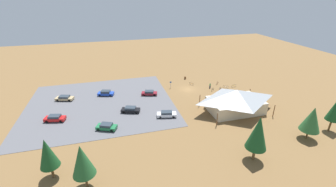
{
  "coord_description": "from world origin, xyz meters",
  "views": [
    {
      "loc": [
        22.09,
        57.89,
        26.73
      ],
      "look_at": [
        7.31,
        3.98,
        1.2
      ],
      "focal_mm": 23.91,
      "sensor_mm": 36.0,
      "label": 1
    }
  ],
  "objects_px": {
    "bicycle_white_edge_south": "(226,87)",
    "pine_east": "(47,153)",
    "pine_far_west": "(82,160)",
    "car_maroon_mid_lot": "(149,93)",
    "pine_center": "(336,109)",
    "bicycle_blue_by_bin": "(220,89)",
    "car_green_inner_stall": "(107,127)",
    "car_blue_back_corner": "(106,93)",
    "bicycle_red_trailside": "(217,83)",
    "bicycle_silver_yard_left": "(236,91)",
    "bicycle_purple_back_row": "(223,93)",
    "bicycle_yellow_near_porch": "(234,86)",
    "car_black_second_row": "(131,110)",
    "car_tan_far_end": "(65,98)",
    "lot_sign": "(171,84)",
    "pine_midwest": "(312,119)",
    "bike_pavilion": "(236,100)",
    "trash_bin": "(185,78)",
    "pine_mideast": "(258,133)",
    "car_red_near_entry": "(55,118)",
    "bicycle_orange_lone_west": "(191,84)",
    "visitor_by_pavilion": "(210,85)",
    "car_white_front_row": "(167,114)",
    "bicycle_black_near_sign": "(213,90)"
  },
  "relations": [
    {
      "from": "pine_center",
      "to": "car_tan_far_end",
      "type": "bearing_deg",
      "value": -28.52
    },
    {
      "from": "bicycle_purple_back_row",
      "to": "car_tan_far_end",
      "type": "height_order",
      "value": "car_tan_far_end"
    },
    {
      "from": "pine_center",
      "to": "bicycle_orange_lone_west",
      "type": "distance_m",
      "value": 37.05
    },
    {
      "from": "car_black_second_row",
      "to": "car_green_inner_stall",
      "type": "distance_m",
      "value": 8.49
    },
    {
      "from": "pine_center",
      "to": "pine_mideast",
      "type": "height_order",
      "value": "pine_mideast"
    },
    {
      "from": "car_green_inner_stall",
      "to": "bicycle_purple_back_row",
      "type": "bearing_deg",
      "value": -163.28
    },
    {
      "from": "lot_sign",
      "to": "pine_far_west",
      "type": "relative_size",
      "value": 0.29
    },
    {
      "from": "car_green_inner_stall",
      "to": "car_blue_back_corner",
      "type": "bearing_deg",
      "value": -90.63
    },
    {
      "from": "lot_sign",
      "to": "visitor_by_pavilion",
      "type": "distance_m",
      "value": 11.99
    },
    {
      "from": "car_tan_far_end",
      "to": "bicycle_black_near_sign",
      "type": "bearing_deg",
      "value": 173.61
    },
    {
      "from": "bicycle_silver_yard_left",
      "to": "bicycle_purple_back_row",
      "type": "height_order",
      "value": "bicycle_silver_yard_left"
    },
    {
      "from": "bicycle_white_edge_south",
      "to": "car_maroon_mid_lot",
      "type": "xyz_separation_m",
      "value": [
        23.38,
        -1.09,
        0.33
      ]
    },
    {
      "from": "bicycle_red_trailside",
      "to": "car_white_front_row",
      "type": "xyz_separation_m",
      "value": [
        20.57,
        15.17,
        0.37
      ]
    },
    {
      "from": "bicycle_black_near_sign",
      "to": "bicycle_white_edge_south",
      "type": "height_order",
      "value": "bicycle_white_edge_south"
    },
    {
      "from": "pine_far_west",
      "to": "car_maroon_mid_lot",
      "type": "height_order",
      "value": "pine_far_west"
    },
    {
      "from": "bicycle_silver_yard_left",
      "to": "car_tan_far_end",
      "type": "height_order",
      "value": "car_tan_far_end"
    },
    {
      "from": "pine_midwest",
      "to": "trash_bin",
      "type": "bearing_deg",
      "value": -71.92
    },
    {
      "from": "lot_sign",
      "to": "bicycle_blue_by_bin",
      "type": "bearing_deg",
      "value": 159.92
    },
    {
      "from": "bicycle_orange_lone_west",
      "to": "pine_midwest",
      "type": "bearing_deg",
      "value": 110.4
    },
    {
      "from": "car_blue_back_corner",
      "to": "visitor_by_pavilion",
      "type": "relative_size",
      "value": 2.82
    },
    {
      "from": "car_red_near_entry",
      "to": "visitor_by_pavilion",
      "type": "bearing_deg",
      "value": -168.9
    },
    {
      "from": "car_red_near_entry",
      "to": "car_blue_back_corner",
      "type": "distance_m",
      "value": 15.89
    },
    {
      "from": "bicycle_silver_yard_left",
      "to": "lot_sign",
      "type": "bearing_deg",
      "value": -24.68
    },
    {
      "from": "bicycle_yellow_near_porch",
      "to": "car_black_second_row",
      "type": "xyz_separation_m",
      "value": [
        32.38,
        7.41,
        0.35
      ]
    },
    {
      "from": "bicycle_purple_back_row",
      "to": "car_maroon_mid_lot",
      "type": "relative_size",
      "value": 0.32
    },
    {
      "from": "pine_east",
      "to": "pine_center",
      "type": "distance_m",
      "value": 53.55
    },
    {
      "from": "bike_pavilion",
      "to": "car_tan_far_end",
      "type": "xyz_separation_m",
      "value": [
        41.07,
        -17.33,
        -2.4
      ]
    },
    {
      "from": "pine_midwest",
      "to": "bicycle_white_edge_south",
      "type": "height_order",
      "value": "pine_midwest"
    },
    {
      "from": "lot_sign",
      "to": "bicycle_red_trailside",
      "type": "relative_size",
      "value": 1.72
    },
    {
      "from": "car_tan_far_end",
      "to": "lot_sign",
      "type": "bearing_deg",
      "value": -178.91
    },
    {
      "from": "trash_bin",
      "to": "car_maroon_mid_lot",
      "type": "relative_size",
      "value": 0.19
    },
    {
      "from": "car_white_front_row",
      "to": "car_green_inner_stall",
      "type": "distance_m",
      "value": 13.77
    },
    {
      "from": "pine_midwest",
      "to": "bicycle_yellow_near_porch",
      "type": "bearing_deg",
      "value": -89.54
    },
    {
      "from": "lot_sign",
      "to": "car_white_front_row",
      "type": "xyz_separation_m",
      "value": [
        5.58,
        16.26,
        -0.68
      ]
    },
    {
      "from": "bicycle_silver_yard_left",
      "to": "bicycle_white_edge_south",
      "type": "distance_m",
      "value": 3.84
    },
    {
      "from": "bicycle_orange_lone_west",
      "to": "car_green_inner_stall",
      "type": "xyz_separation_m",
      "value": [
        26.28,
        18.76,
        0.37
      ]
    },
    {
      "from": "pine_center",
      "to": "bicycle_blue_by_bin",
      "type": "distance_m",
      "value": 28.73
    },
    {
      "from": "car_red_near_entry",
      "to": "pine_center",
      "type": "bearing_deg",
      "value": 160.97
    },
    {
      "from": "car_maroon_mid_lot",
      "to": "bicycle_red_trailside",
      "type": "bearing_deg",
      "value": -174.23
    },
    {
      "from": "bicycle_white_edge_south",
      "to": "pine_east",
      "type": "bearing_deg",
      "value": 29.79
    },
    {
      "from": "car_tan_far_end",
      "to": "car_white_front_row",
      "type": "relative_size",
      "value": 1.05
    },
    {
      "from": "bicycle_purple_back_row",
      "to": "car_blue_back_corner",
      "type": "xyz_separation_m",
      "value": [
        32.17,
        -8.01,
        0.41
      ]
    },
    {
      "from": "pine_east",
      "to": "visitor_by_pavilion",
      "type": "xyz_separation_m",
      "value": [
        -39.22,
        -26.37,
        -3.82
      ]
    },
    {
      "from": "car_tan_far_end",
      "to": "car_blue_back_corner",
      "type": "xyz_separation_m",
      "value": [
        -10.78,
        -0.26,
        0.07
      ]
    },
    {
      "from": "pine_center",
      "to": "visitor_by_pavilion",
      "type": "height_order",
      "value": "pine_center"
    },
    {
      "from": "pine_east",
      "to": "car_maroon_mid_lot",
      "type": "height_order",
      "value": "pine_east"
    },
    {
      "from": "car_red_near_entry",
      "to": "bicycle_red_trailside",
      "type": "bearing_deg",
      "value": -167.19
    },
    {
      "from": "bike_pavilion",
      "to": "car_green_inner_stall",
      "type": "relative_size",
      "value": 3.21
    },
    {
      "from": "car_black_second_row",
      "to": "trash_bin",
      "type": "bearing_deg",
      "value": -138.65
    },
    {
      "from": "lot_sign",
      "to": "pine_center",
      "type": "relative_size",
      "value": 0.28
    }
  ]
}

